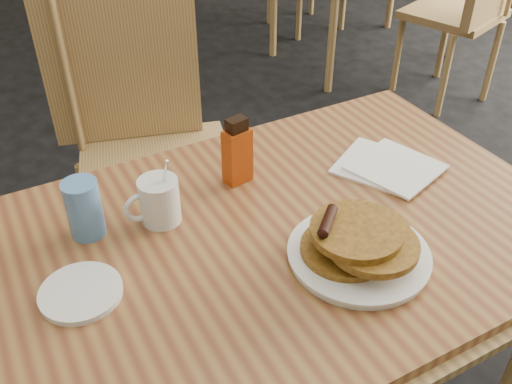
% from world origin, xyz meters
% --- Properties ---
extents(main_table, '(1.23, 0.86, 0.75)m').
position_xyz_m(main_table, '(0.06, -0.06, 0.71)').
color(main_table, olive).
rests_on(main_table, floor).
extents(chair_main_far, '(0.59, 0.60, 1.03)m').
position_xyz_m(chair_main_far, '(0.04, 0.72, 0.62)').
color(chair_main_far, tan).
rests_on(chair_main_far, floor).
extents(pancake_plate, '(0.27, 0.27, 0.10)m').
position_xyz_m(pancake_plate, '(0.13, -0.20, 0.78)').
color(pancake_plate, white).
rests_on(pancake_plate, main_table).
extents(coffee_mug, '(0.12, 0.08, 0.15)m').
position_xyz_m(coffee_mug, '(-0.15, 0.10, 0.80)').
color(coffee_mug, white).
rests_on(coffee_mug, main_table).
extents(syrup_bottle, '(0.06, 0.05, 0.16)m').
position_xyz_m(syrup_bottle, '(0.06, 0.14, 0.82)').
color(syrup_bottle, maroon).
rests_on(syrup_bottle, main_table).
extents(napkin_stack, '(0.25, 0.26, 0.01)m').
position_xyz_m(napkin_stack, '(0.38, 0.00, 0.76)').
color(napkin_stack, white).
rests_on(napkin_stack, main_table).
extents(blue_tumbler, '(0.07, 0.07, 0.12)m').
position_xyz_m(blue_tumbler, '(-0.29, 0.13, 0.81)').
color(blue_tumbler, '#5486C5').
rests_on(blue_tumbler, main_table).
extents(side_saucer, '(0.16, 0.16, 0.01)m').
position_xyz_m(side_saucer, '(-0.35, -0.02, 0.76)').
color(side_saucer, white).
rests_on(side_saucer, main_table).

